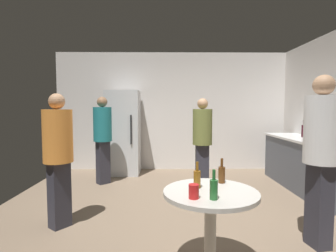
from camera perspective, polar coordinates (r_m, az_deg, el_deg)
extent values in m
cube|color=#7A6651|center=(3.81, 2.14, -18.92)|extent=(5.20, 5.20, 0.10)
cube|color=silver|center=(6.14, 0.97, 3.16)|extent=(5.32, 0.06, 2.70)
cube|color=silver|center=(5.81, -9.63, -1.38)|extent=(0.70, 0.65, 1.80)
cube|color=#262628|center=(5.43, -8.01, -0.77)|extent=(0.03, 0.03, 0.60)
cube|color=#4C515B|center=(5.21, 27.75, -7.61)|extent=(0.60, 2.19, 0.86)
cube|color=silver|center=(5.14, 27.91, -2.69)|extent=(0.64, 2.23, 0.04)
cylinder|color=#B2B2B7|center=(4.86, 29.05, -2.01)|extent=(0.17, 0.17, 0.14)
sphere|color=black|center=(4.85, 29.09, -0.98)|extent=(0.04, 0.04, 0.04)
cone|color=#B2B2B7|center=(4.91, 30.22, -1.83)|extent=(0.09, 0.04, 0.06)
cylinder|color=#3F141E|center=(5.38, 27.27, -1.00)|extent=(0.08, 0.08, 0.22)
cylinder|color=#3F141E|center=(5.37, 27.32, 0.65)|extent=(0.03, 0.03, 0.09)
cylinder|color=beige|center=(2.45, 9.10, -22.30)|extent=(0.10, 0.10, 0.70)
cylinder|color=beige|center=(2.31, 9.20, -14.08)|extent=(0.80, 0.80, 0.03)
cylinder|color=#8C5919|center=(2.35, 6.30, -11.42)|extent=(0.06, 0.06, 0.15)
cylinder|color=#8C5919|center=(2.32, 6.33, -8.67)|extent=(0.02, 0.02, 0.08)
cylinder|color=#593314|center=(2.53, 11.52, -10.32)|extent=(0.06, 0.06, 0.15)
cylinder|color=#593314|center=(2.51, 11.56, -7.77)|extent=(0.02, 0.02, 0.08)
cylinder|color=#26662D|center=(2.09, 9.86, -13.41)|extent=(0.06, 0.06, 0.15)
cylinder|color=#26662D|center=(2.05, 9.90, -10.35)|extent=(0.02, 0.02, 0.08)
cylinder|color=red|center=(2.09, 5.59, -13.90)|extent=(0.08, 0.08, 0.11)
cube|color=#2D2D38|center=(3.51, -22.42, -13.54)|extent=(0.27, 0.28, 0.79)
cylinder|color=orange|center=(3.37, -22.73, -1.99)|extent=(0.48, 0.48, 0.62)
sphere|color=tan|center=(3.36, -22.92, 4.93)|extent=(0.19, 0.19, 0.19)
cube|color=#2D2D38|center=(5.18, -13.85, -7.63)|extent=(0.28, 0.27, 0.81)
cylinder|color=#1E727A|center=(5.09, -13.98, 0.39)|extent=(0.48, 0.48, 0.64)
sphere|color=#8C6647|center=(5.08, -14.06, 5.07)|extent=(0.19, 0.19, 0.19)
cube|color=#2D2D38|center=(3.22, 29.85, -14.62)|extent=(0.20, 0.24, 0.87)
cylinder|color=white|center=(3.07, 30.34, -0.70)|extent=(0.39, 0.39, 0.69)
sphere|color=tan|center=(3.07, 30.63, 7.62)|extent=(0.21, 0.21, 0.21)
cube|color=#2D2D38|center=(4.76, 7.37, -8.70)|extent=(0.22, 0.17, 0.79)
cylinder|color=olive|center=(4.65, 7.45, -0.18)|extent=(0.35, 0.35, 0.62)
sphere|color=tan|center=(4.64, 7.49, 4.82)|extent=(0.19, 0.19, 0.19)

